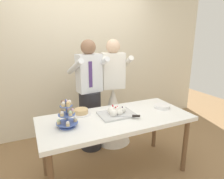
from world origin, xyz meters
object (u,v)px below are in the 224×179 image
object	(u,v)px
plate_stack	(162,106)
person_bride	(113,108)
round_cake	(81,112)
cupcake_stand	(67,115)
main_cake_tray	(116,112)
dessert_table	(116,123)
person_groom	(90,103)

from	to	relation	value
plate_stack	person_bride	bearing A→B (deg)	117.95
round_cake	person_bride	bearing A→B (deg)	36.13
cupcake_stand	main_cake_tray	size ratio (longest dim) A/B	0.73
dessert_table	main_cake_tray	size ratio (longest dim) A/B	4.29
plate_stack	round_cake	xyz separation A→B (m)	(-1.03, 0.24, 0.01)
round_cake	person_bride	distance (m)	0.84
plate_stack	person_bride	xyz separation A→B (m)	(-0.38, 0.72, -0.21)
plate_stack	person_bride	distance (m)	0.84
plate_stack	person_groom	bearing A→B (deg)	138.92
dessert_table	round_cake	bearing A→B (deg)	143.12
cupcake_stand	plate_stack	bearing A→B (deg)	1.46
main_cake_tray	person_groom	distance (m)	0.66
person_groom	main_cake_tray	bearing A→B (deg)	-79.23
plate_stack	round_cake	bearing A→B (deg)	166.69
dessert_table	person_groom	size ratio (longest dim) A/B	1.08
main_cake_tray	person_bride	bearing A→B (deg)	68.45
cupcake_stand	person_groom	world-z (taller)	person_groom
cupcake_stand	main_cake_tray	distance (m)	0.62
person_groom	dessert_table	bearing A→B (deg)	-82.18
round_cake	plate_stack	bearing A→B (deg)	-13.31
plate_stack	cupcake_stand	bearing A→B (deg)	-178.54
dessert_table	person_groom	distance (m)	0.71
cupcake_stand	round_cake	size ratio (longest dim) A/B	1.27
person_groom	person_bride	distance (m)	0.43
person_bride	person_groom	bearing A→B (deg)	-174.01
plate_stack	person_groom	world-z (taller)	person_groom
plate_stack	main_cake_tray	bearing A→B (deg)	177.43
main_cake_tray	round_cake	world-z (taller)	main_cake_tray
cupcake_stand	person_groom	distance (m)	0.87
dessert_table	person_groom	world-z (taller)	person_groom
main_cake_tray	person_groom	world-z (taller)	person_groom
main_cake_tray	round_cake	bearing A→B (deg)	150.41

